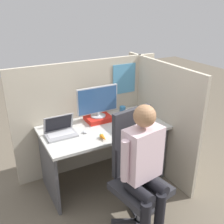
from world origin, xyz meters
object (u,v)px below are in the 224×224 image
Objects in this scene: monitor at (98,101)px; stapler at (144,114)px; carrot_toy at (103,138)px; coffee_mug at (123,110)px; person at (145,163)px; paper_box at (98,118)px; laptop at (60,131)px; office_chair at (136,169)px.

stapler is (0.58, -0.14, -0.22)m from monitor.
coffee_mug is (0.51, 0.49, 0.03)m from carrot_toy.
person is (-0.61, -0.88, -0.01)m from stapler.
paper_box is 1.75× the size of stapler.
carrot_toy is at bearing -156.28° from stapler.
person is at bearing -91.73° from paper_box.
monitor is 0.40× the size of person.
office_chair reaches higher than laptop.
monitor reaches higher than carrot_toy.
monitor is 0.63m from stapler.
paper_box is 3.00× the size of coffee_mug.
carrot_toy is 1.24× the size of coffee_mug.
person is at bearing -77.22° from carrot_toy.
stapler is at bearing -13.42° from monitor.
laptop reaches higher than coffee_mug.
paper_box is 2.42× the size of carrot_toy.
monitor is at bearing 88.28° from person.
coffee_mug is (0.39, 1.05, 0.04)m from person.
stapler is 0.80m from carrot_toy.
office_chair is at bearing -90.22° from paper_box.
monitor is at bearing 16.20° from laptop.
stapler is at bearing 23.72° from carrot_toy.
paper_box reaches higher than carrot_toy.
office_chair is (0.15, -0.39, -0.20)m from carrot_toy.
paper_box is at bearing 15.91° from laptop.
laptop is 1.09m from stapler.
laptop is 0.25× the size of person.
paper_box is 0.48m from carrot_toy.
monitor is at bearing 90.00° from paper_box.
carrot_toy reaches higher than stapler.
monitor reaches higher than office_chair.
stapler is 0.15× the size of office_chair.
coffee_mug is (0.87, 0.18, 0.00)m from laptop.
stapler is 1.38× the size of carrot_toy.
coffee_mug is (0.36, 0.03, -0.19)m from monitor.
monitor reaches higher than paper_box.
monitor reaches higher than stapler.
office_chair is at bearing -90.22° from monitor.
carrot_toy is (0.36, -0.31, -0.02)m from laptop.
laptop is (-0.51, -0.15, -0.20)m from monitor.
laptop is 3.27× the size of coffee_mug.
paper_box is 0.53m from laptop.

